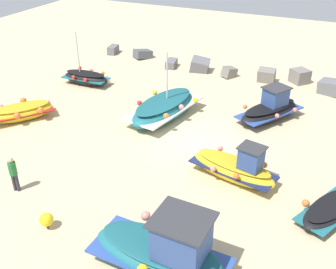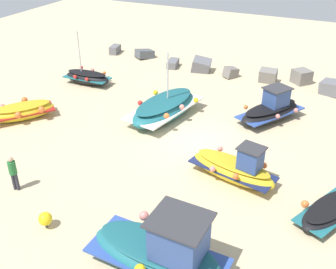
% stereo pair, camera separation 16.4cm
% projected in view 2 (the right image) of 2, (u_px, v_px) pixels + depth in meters
% --- Properties ---
extents(ground_plane, '(56.96, 56.96, 0.00)m').
position_uv_depth(ground_plane, '(196.00, 141.00, 20.08)').
color(ground_plane, '#C6B289').
extents(fishing_boat_0, '(4.79, 2.49, 2.40)m').
position_uv_depth(fishing_boat_0, '(162.00, 251.00, 12.56)').
color(fishing_boat_0, '#1E6670').
rests_on(fishing_boat_0, ground_plane).
extents(fishing_boat_1, '(2.51, 3.44, 3.66)m').
position_uv_depth(fishing_boat_1, '(330.00, 210.00, 14.97)').
color(fishing_boat_1, black).
rests_on(fishing_boat_1, ground_plane).
extents(fishing_boat_2, '(3.15, 3.56, 1.01)m').
position_uv_depth(fishing_boat_2, '(22.00, 111.00, 21.99)').
color(fishing_boat_2, gold).
rests_on(fishing_boat_2, ground_plane).
extents(fishing_boat_3, '(3.40, 4.30, 1.89)m').
position_uv_depth(fishing_boat_3, '(271.00, 110.00, 21.83)').
color(fishing_boat_3, black).
rests_on(fishing_boat_3, ground_plane).
extents(fishing_boat_4, '(3.07, 5.35, 3.70)m').
position_uv_depth(fishing_boat_4, '(165.00, 108.00, 22.10)').
color(fishing_boat_4, '#1E6670').
rests_on(fishing_boat_4, ground_plane).
extents(fishing_boat_5, '(3.26, 1.66, 3.51)m').
position_uv_depth(fishing_boat_5, '(87.00, 77.00, 26.43)').
color(fishing_boat_5, black).
rests_on(fishing_boat_5, ground_plane).
extents(fishing_boat_6, '(4.09, 2.17, 1.88)m').
position_uv_depth(fishing_boat_6, '(234.00, 168.00, 16.98)').
color(fishing_boat_6, gold).
rests_on(fishing_boat_6, ground_plane).
extents(person_walking, '(0.32, 0.32, 1.61)m').
position_uv_depth(person_walking, '(13.00, 171.00, 16.19)').
color(person_walking, '#2D2D38').
rests_on(person_walking, ground_plane).
extents(breakwater_rocks, '(22.51, 2.80, 1.28)m').
position_uv_depth(breakwater_rocks, '(270.00, 75.00, 27.03)').
color(breakwater_rocks, slate).
rests_on(breakwater_rocks, ground_plane).
extents(mooring_buoy_1, '(0.51, 0.51, 0.66)m').
position_uv_depth(mooring_buoy_1, '(45.00, 219.00, 14.47)').
color(mooring_buoy_1, '#3F3F42').
rests_on(mooring_buoy_1, ground_plane).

